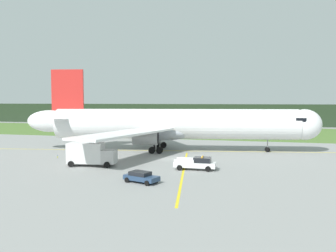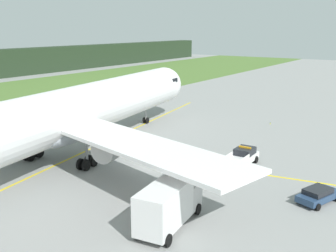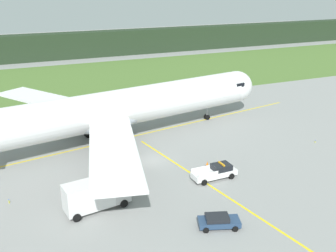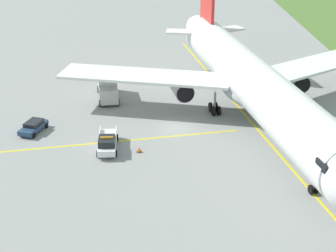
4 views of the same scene
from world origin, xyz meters
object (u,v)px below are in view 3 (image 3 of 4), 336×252
at_px(apron_cone, 207,164).
at_px(staff_car, 218,221).
at_px(catering_truck, 95,195).
at_px(ops_pickup_truck, 216,172).
at_px(airliner, 116,109).

bearing_deg(apron_cone, staff_car, -114.38).
relative_size(catering_truck, apron_cone, 10.96).
xyz_separation_m(ops_pickup_truck, staff_car, (-4.99, -9.18, -0.20)).
height_order(airliner, staff_car, airliner).
distance_m(ops_pickup_truck, apron_cone, 3.66).
distance_m(airliner, staff_car, 26.92).
bearing_deg(airliner, catering_truck, -113.40).
distance_m(staff_car, apron_cone, 13.95).
height_order(ops_pickup_truck, catering_truck, catering_truck).
height_order(catering_truck, apron_cone, catering_truck).
relative_size(ops_pickup_truck, staff_car, 1.28).
xyz_separation_m(staff_car, apron_cone, (5.76, 12.70, -0.38)).
bearing_deg(catering_truck, ops_pickup_truck, 3.75).
bearing_deg(staff_car, airliner, 95.78).
height_order(ops_pickup_truck, apron_cone, ops_pickup_truck).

